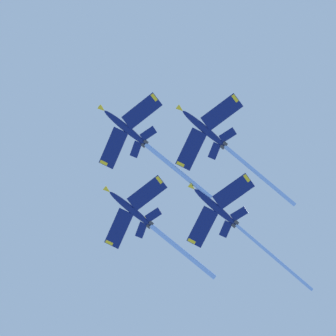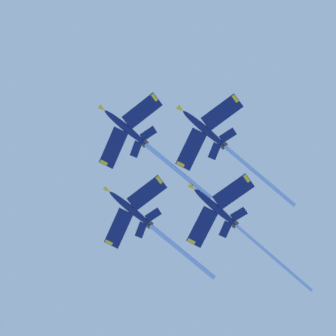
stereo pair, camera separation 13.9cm
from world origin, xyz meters
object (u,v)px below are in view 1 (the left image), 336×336
jet_lead (141,140)px  jet_left_wing (217,140)px  jet_slot (227,217)px  jet_right_wing (147,222)px

jet_lead → jet_left_wing: (11.03, -12.76, -2.82)m
jet_slot → jet_left_wing: bearing=-144.2°
jet_lead → jet_slot: bearing=-6.6°
jet_lead → jet_right_wing: size_ratio=1.00×
jet_lead → jet_slot: size_ratio=0.91×
jet_lead → jet_left_wing: bearing=-49.1°
jet_lead → jet_right_wing: (14.32, 11.65, -2.46)m
jet_lead → jet_left_wing: 17.10m
jet_right_wing → jet_left_wing: bearing=-97.7°
jet_left_wing → jet_slot: size_ratio=0.94×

